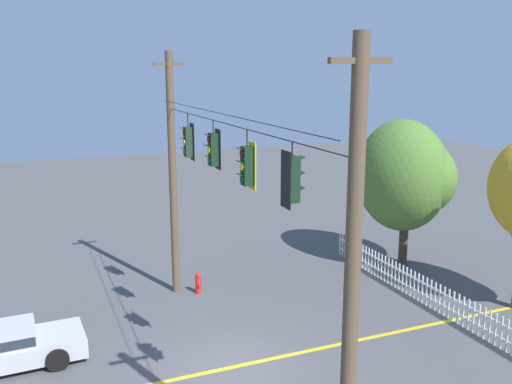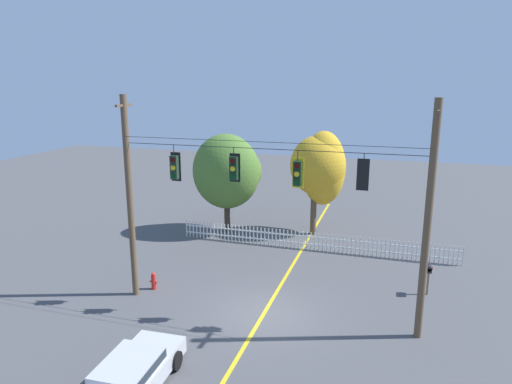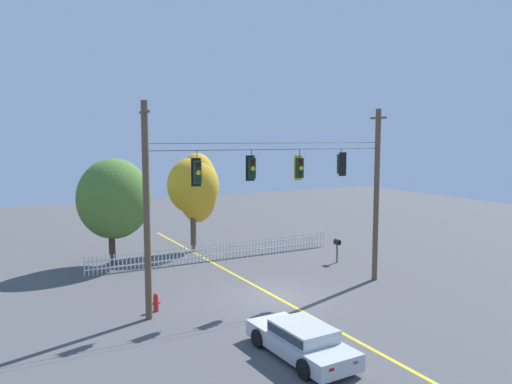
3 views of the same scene
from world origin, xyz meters
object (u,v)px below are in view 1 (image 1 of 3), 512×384
Objects in this scene: traffic_signal_eastbound_side at (291,179)px; autumn_maple_near_fence at (406,176)px; traffic_signal_southbound_primary at (214,149)px; traffic_signal_northbound_secondary at (189,142)px; fire_hydrant at (198,283)px; traffic_signal_westbound_side at (247,166)px; parked_car at (0,347)px.

traffic_signal_eastbound_side is 0.21× the size of autumn_maple_near_fence.
traffic_signal_southbound_primary is 10.50m from autumn_maple_near_fence.
fire_hydrant is at bearing 157.29° from traffic_signal_northbound_secondary.
traffic_signal_westbound_side is 1.80× the size of fire_hydrant.
traffic_signal_westbound_side and traffic_signal_eastbound_side have the same top height.
traffic_signal_northbound_secondary and traffic_signal_southbound_primary have the same top height.
traffic_signal_southbound_primary is at bearing -0.01° from traffic_signal_northbound_secondary.
traffic_signal_northbound_secondary is at bearing 102.23° from parked_car.
traffic_signal_northbound_secondary is at bearing -82.48° from autumn_maple_near_fence.
traffic_signal_westbound_side reaches higher than autumn_maple_near_fence.
autumn_maple_near_fence is 16.03m from parked_car.
autumn_maple_near_fence is 9.51m from fire_hydrant.
traffic_signal_westbound_side is 2.40m from traffic_signal_eastbound_side.
fire_hydrant is (-1.66, 0.70, -5.50)m from traffic_signal_northbound_secondary.
traffic_signal_southbound_primary reaches higher than autumn_maple_near_fence.
traffic_signal_southbound_primary is 7.05m from fire_hydrant.
traffic_signal_eastbound_side is (2.39, -0.02, 0.12)m from traffic_signal_westbound_side.
parked_car is at bearing -101.98° from traffic_signal_southbound_primary.
traffic_signal_southbound_primary is at bearing -68.23° from autumn_maple_near_fence.
traffic_signal_northbound_secondary is 1.14× the size of traffic_signal_eastbound_side.
parked_car is at bearing -77.77° from traffic_signal_northbound_secondary.
traffic_signal_eastbound_side reaches higher than autumn_maple_near_fence.
traffic_signal_northbound_secondary is 1.09× the size of traffic_signal_southbound_primary.
traffic_signal_eastbound_side reaches higher than parked_car.
autumn_maple_near_fence is (-3.81, 9.55, -2.14)m from traffic_signal_southbound_primary.
parked_car is at bearing -136.15° from traffic_signal_eastbound_side.
fire_hydrant is (-0.40, -8.85, -3.46)m from autumn_maple_near_fence.
autumn_maple_near_fence is at bearing 123.55° from traffic_signal_westbound_side.
traffic_signal_westbound_side is at bearing 179.56° from traffic_signal_eastbound_side.
traffic_signal_southbound_primary is at bearing 179.79° from traffic_signal_eastbound_side.
autumn_maple_near_fence is at bearing 132.36° from traffic_signal_eastbound_side.
traffic_signal_westbound_side is (2.52, 0.00, -0.06)m from traffic_signal_southbound_primary.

